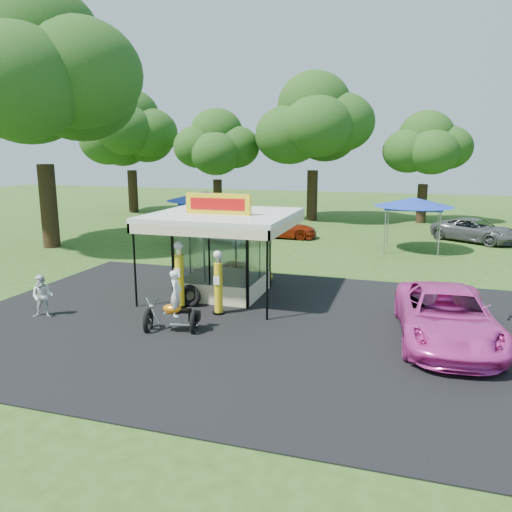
% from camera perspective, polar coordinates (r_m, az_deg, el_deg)
% --- Properties ---
extents(ground, '(120.00, 120.00, 0.00)m').
position_cam_1_polar(ground, '(15.42, -3.28, -10.06)').
color(ground, '#2D4816').
rests_on(ground, ground).
extents(asphalt_apron, '(20.00, 14.00, 0.04)m').
position_cam_1_polar(asphalt_apron, '(17.18, -0.93, -7.63)').
color(asphalt_apron, black).
rests_on(asphalt_apron, ground).
extents(gas_station_kiosk, '(5.40, 5.40, 4.18)m').
position_cam_1_polar(gas_station_kiosk, '(20.09, -3.72, 0.43)').
color(gas_station_kiosk, white).
rests_on(gas_station_kiosk, ground).
extents(gas_pump_left, '(0.48, 0.48, 2.55)m').
position_cam_1_polar(gas_pump_left, '(18.69, -8.74, -2.31)').
color(gas_pump_left, black).
rests_on(gas_pump_left, ground).
extents(gas_pump_right, '(0.44, 0.44, 2.37)m').
position_cam_1_polar(gas_pump_right, '(17.80, -4.32, -3.21)').
color(gas_pump_right, black).
rests_on(gas_pump_right, ground).
extents(motorcycle, '(1.88, 1.21, 2.13)m').
position_cam_1_polar(motorcycle, '(16.36, -9.30, -5.82)').
color(motorcycle, black).
rests_on(motorcycle, ground).
extents(spare_tires, '(0.96, 0.58, 0.83)m').
position_cam_1_polar(spare_tires, '(19.08, -7.55, -4.53)').
color(spare_tires, black).
rests_on(spare_tires, ground).
extents(kiosk_car, '(2.82, 1.13, 0.96)m').
position_cam_1_polar(kiosk_car, '(22.39, -1.67, -1.77)').
color(kiosk_car, yellow).
rests_on(kiosk_car, ground).
extents(pink_sedan, '(3.26, 6.18, 1.66)m').
position_cam_1_polar(pink_sedan, '(16.40, 20.92, -6.43)').
color(pink_sedan, '#DF3CAC').
rests_on(pink_sedan, ground).
extents(spectator_west, '(0.91, 0.82, 1.53)m').
position_cam_1_polar(spectator_west, '(19.11, -23.21, -4.25)').
color(spectator_west, white).
rests_on(spectator_west, ground).
extents(bg_car_a, '(4.99, 2.73, 1.56)m').
position_cam_1_polar(bg_car_a, '(32.42, -3.42, 3.01)').
color(bg_car_a, white).
rests_on(bg_car_a, ground).
extents(bg_car_b, '(4.81, 2.02, 1.39)m').
position_cam_1_polar(bg_car_b, '(33.99, 2.94, 3.28)').
color(bg_car_b, maroon).
rests_on(bg_car_b, ground).
extents(bg_car_d, '(5.90, 5.08, 1.51)m').
position_cam_1_polar(bg_car_d, '(35.32, 23.78, 2.71)').
color(bg_car_d, '#535456').
rests_on(bg_car_d, ground).
extents(tent_west, '(4.79, 4.79, 3.35)m').
position_cam_1_polar(tent_west, '(31.18, -5.81, 6.78)').
color(tent_west, gray).
rests_on(tent_west, ground).
extents(tent_east, '(4.50, 4.50, 3.15)m').
position_cam_1_polar(tent_east, '(30.54, 17.60, 5.85)').
color(tent_east, gray).
rests_on(tent_east, ground).
extents(oak_far_a, '(9.47, 9.47, 11.22)m').
position_cam_1_polar(oak_far_a, '(49.56, -14.18, 13.11)').
color(oak_far_a, black).
rests_on(oak_far_a, ground).
extents(oak_far_b, '(7.73, 7.73, 9.21)m').
position_cam_1_polar(oak_far_b, '(44.62, -4.49, 11.99)').
color(oak_far_b, black).
rests_on(oak_far_b, ground).
extents(oak_far_c, '(10.11, 10.11, 11.91)m').
position_cam_1_polar(oak_far_c, '(42.66, 6.61, 14.21)').
color(oak_far_c, black).
rests_on(oak_far_c, ground).
extents(oak_far_d, '(7.36, 7.36, 8.76)m').
position_cam_1_polar(oak_far_d, '(43.00, 18.76, 11.01)').
color(oak_far_d, black).
rests_on(oak_far_d, ground).
extents(oak_near, '(12.88, 12.88, 14.83)m').
position_cam_1_polar(oak_near, '(32.84, -23.57, 17.10)').
color(oak_near, black).
rests_on(oak_near, ground).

